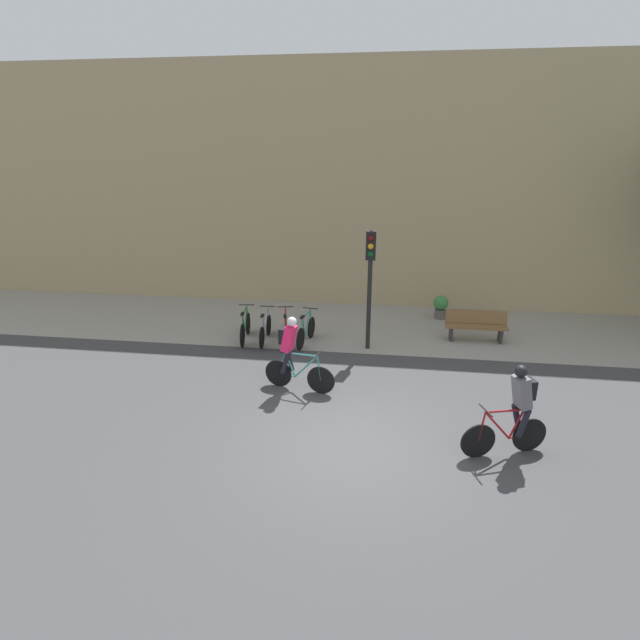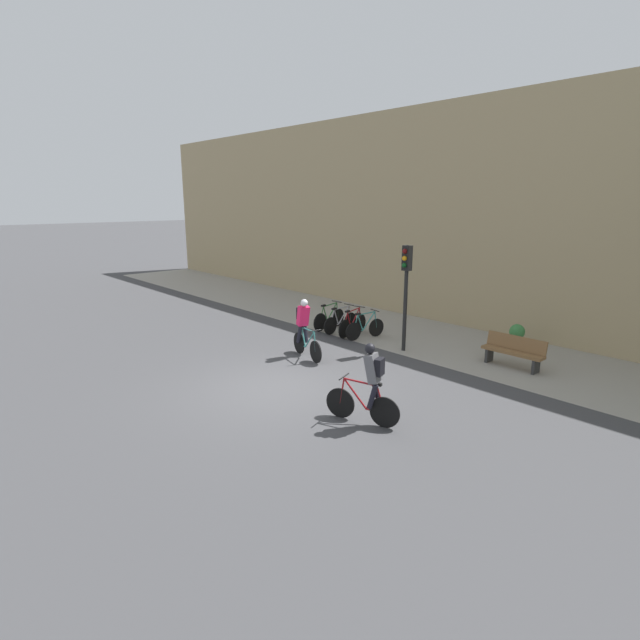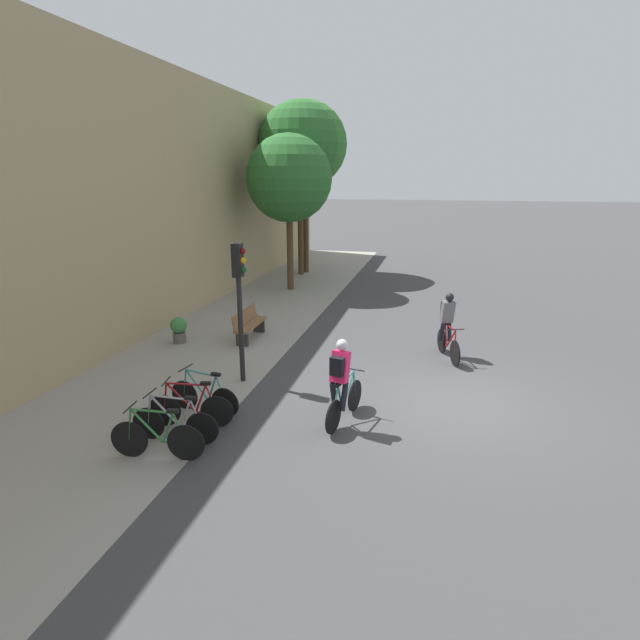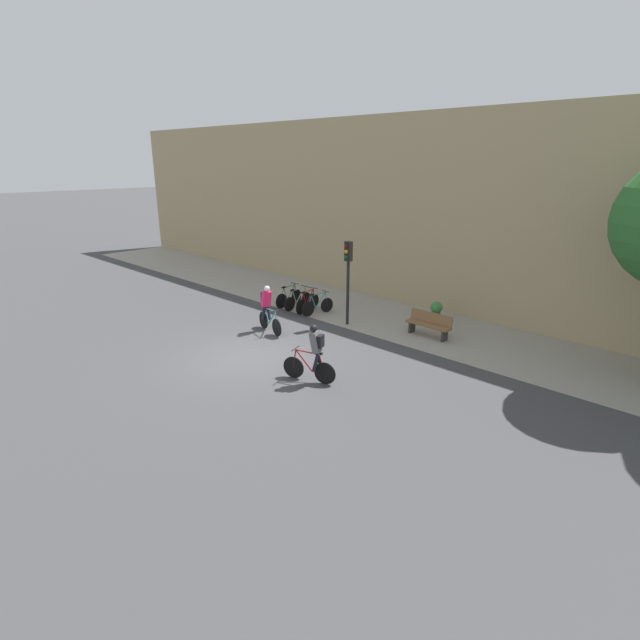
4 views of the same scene
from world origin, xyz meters
TOP-DOWN VIEW (x-y plane):
  - ground at (0.00, 0.00)m, footprint 200.00×200.00m
  - kerb_strip at (0.00, 6.75)m, footprint 44.00×4.50m
  - building_facade at (0.00, 9.30)m, footprint 44.00×0.60m
  - cyclist_pink at (-1.54, 2.20)m, footprint 1.69×0.58m
  - cyclist_grey at (2.95, 0.18)m, footprint 1.62×0.66m
  - parked_bike_0 at (-3.49, 5.03)m, footprint 0.46×1.68m
  - parked_bike_1 at (-2.89, 5.03)m, footprint 0.46×1.68m
  - parked_bike_2 at (-2.29, 5.03)m, footprint 0.49×1.66m
  - parked_bike_3 at (-1.69, 5.03)m, footprint 0.46×1.61m
  - traffic_light_pole at (0.08, 4.90)m, footprint 0.26×0.30m
  - bench at (3.16, 5.95)m, footprint 1.74×0.44m
  - potted_plant at (2.32, 7.82)m, footprint 0.48×0.48m

SIDE VIEW (x-z plane):
  - ground at x=0.00m, z-range 0.00..0.00m
  - kerb_strip at x=0.00m, z-range 0.00..0.01m
  - parked_bike_1 at x=-2.89m, z-range -0.09..0.86m
  - parked_bike_3 at x=-1.69m, z-range -0.09..0.86m
  - parked_bike_2 at x=-2.29m, z-range -0.09..0.87m
  - parked_bike_0 at x=-3.49m, z-range -0.08..0.88m
  - potted_plant at x=2.32m, z-range 0.05..0.83m
  - bench at x=3.16m, z-range 0.03..0.92m
  - cyclist_pink at x=-1.54m, z-range 0.06..1.83m
  - cyclist_grey at x=2.95m, z-range 0.06..1.83m
  - traffic_light_pole at x=0.08m, z-range 0.65..3.94m
  - building_facade at x=0.00m, z-range 0.00..8.11m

